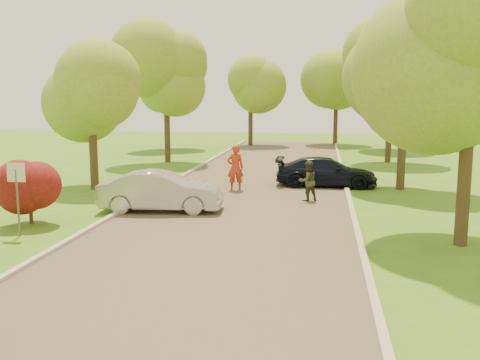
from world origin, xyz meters
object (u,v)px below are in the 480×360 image
Objects in this scene: silver_sedan at (161,191)px; street_sign at (17,184)px; dark_sedan at (326,172)px; person_striped at (235,168)px; person_olive at (308,181)px.

street_sign is at bearing 136.72° from silver_sedan.
street_sign reaches higher than silver_sedan.
street_sign is 13.69m from dark_sedan.
street_sign reaches higher than dark_sedan.
person_striped reaches higher than silver_sedan.
dark_sedan is (8.96, 10.32, -0.90)m from street_sign.
person_striped is at bearing -28.60° from silver_sedan.
street_sign is 9.95m from person_striped.
street_sign is at bearing 139.12° from dark_sedan.
person_striped is at bearing 59.56° from street_sign.
dark_sedan is at bearing 49.05° from street_sign.
silver_sedan is (3.10, 4.01, -0.85)m from street_sign.
dark_sedan is 3.73m from person_olive.
silver_sedan is 2.75× the size of person_olive.
street_sign is at bearing 43.93° from person_striped.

